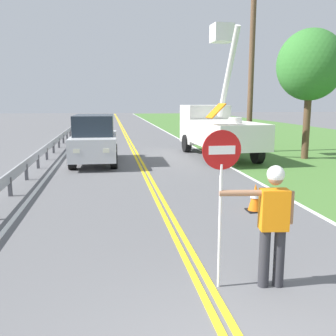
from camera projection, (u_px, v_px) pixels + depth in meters
grass_verge_right at (312, 143)px, 24.64m from camera, size 16.00×110.00×0.01m
centerline_yellow_left at (130, 146)px, 22.87m from camera, size 0.11×110.00×0.01m
centerline_yellow_right at (133, 146)px, 22.89m from camera, size 0.11×110.00×0.01m
edge_line_right at (191, 145)px, 23.43m from camera, size 0.12×110.00×0.01m
edge_line_left at (70, 147)px, 22.33m from camera, size 0.12×110.00×0.01m
flagger_worker at (273, 219)px, 5.54m from camera, size 1.08×0.29×1.83m
stop_sign_paddle at (221, 174)px, 5.40m from camera, size 0.56×0.04×2.33m
utility_bucket_truck at (216, 127)px, 18.66m from camera, size 2.67×6.91×6.14m
oncoming_suv_nearest at (95, 139)px, 16.58m from camera, size 2.00×4.65×2.10m
utility_pole_near at (252, 62)px, 19.59m from camera, size 1.80×0.28×8.97m
traffic_cone_lead at (255, 198)px, 9.50m from camera, size 0.40×0.40×0.70m
guardrail_left_shoulder at (42, 152)px, 16.52m from camera, size 0.10×32.00×0.71m
roadside_tree_verge at (310, 66)px, 17.34m from camera, size 3.00×3.00×5.90m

